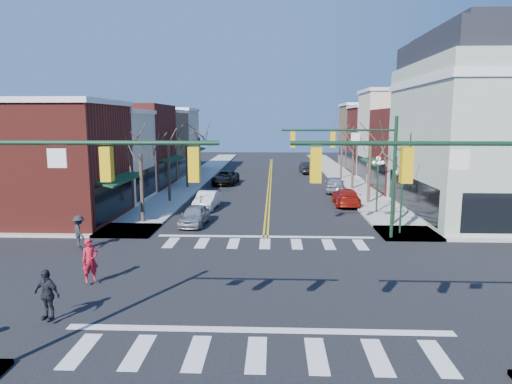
# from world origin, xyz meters

# --- Properties ---
(ground) EXTENTS (160.00, 160.00, 0.00)m
(ground) POSITION_xyz_m (0.00, 0.00, 0.00)
(ground) COLOR black
(ground) RESTS_ON ground
(sidewalk_left) EXTENTS (3.50, 70.00, 0.15)m
(sidewalk_left) POSITION_xyz_m (-8.75, 20.00, 0.07)
(sidewalk_left) COLOR #9E9B93
(sidewalk_left) RESTS_ON ground
(sidewalk_right) EXTENTS (3.50, 70.00, 0.15)m
(sidewalk_right) POSITION_xyz_m (8.75, 20.00, 0.07)
(sidewalk_right) COLOR #9E9B93
(sidewalk_right) RESTS_ON ground
(bldg_left_brick_a) EXTENTS (10.00, 8.50, 8.00)m
(bldg_left_brick_a) POSITION_xyz_m (-15.50, 11.75, 4.00)
(bldg_left_brick_a) COLOR maroon
(bldg_left_brick_a) RESTS_ON ground
(bldg_left_stucco_a) EXTENTS (10.00, 7.00, 7.50)m
(bldg_left_stucco_a) POSITION_xyz_m (-15.50, 19.50, 3.75)
(bldg_left_stucco_a) COLOR beige
(bldg_left_stucco_a) RESTS_ON ground
(bldg_left_brick_b) EXTENTS (10.00, 9.00, 8.50)m
(bldg_left_brick_b) POSITION_xyz_m (-15.50, 27.50, 4.25)
(bldg_left_brick_b) COLOR maroon
(bldg_left_brick_b) RESTS_ON ground
(bldg_left_tan) EXTENTS (10.00, 7.50, 7.80)m
(bldg_left_tan) POSITION_xyz_m (-15.50, 35.75, 3.90)
(bldg_left_tan) COLOR #937451
(bldg_left_tan) RESTS_ON ground
(bldg_left_stucco_b) EXTENTS (10.00, 8.00, 8.20)m
(bldg_left_stucco_b) POSITION_xyz_m (-15.50, 43.50, 4.10)
(bldg_left_stucco_b) COLOR beige
(bldg_left_stucco_b) RESTS_ON ground
(bldg_right_brick_a) EXTENTS (10.00, 8.50, 8.00)m
(bldg_right_brick_a) POSITION_xyz_m (15.50, 25.75, 4.00)
(bldg_right_brick_a) COLOR maroon
(bldg_right_brick_a) RESTS_ON ground
(bldg_right_stucco) EXTENTS (10.00, 7.00, 10.00)m
(bldg_right_stucco) POSITION_xyz_m (15.50, 33.50, 5.00)
(bldg_right_stucco) COLOR beige
(bldg_right_stucco) RESTS_ON ground
(bldg_right_brick_b) EXTENTS (10.00, 8.00, 8.50)m
(bldg_right_brick_b) POSITION_xyz_m (15.50, 41.00, 4.25)
(bldg_right_brick_b) COLOR maroon
(bldg_right_brick_b) RESTS_ON ground
(bldg_right_tan) EXTENTS (10.00, 8.00, 9.00)m
(bldg_right_tan) POSITION_xyz_m (15.50, 49.00, 4.50)
(bldg_right_tan) COLOR #937451
(bldg_right_tan) RESTS_ON ground
(victorian_corner) EXTENTS (12.25, 14.25, 13.30)m
(victorian_corner) POSITION_xyz_m (16.50, 14.50, 6.66)
(victorian_corner) COLOR #ADB9A0
(victorian_corner) RESTS_ON ground
(traffic_mast_near_left) EXTENTS (6.60, 0.28, 7.20)m
(traffic_mast_near_left) POSITION_xyz_m (-5.55, -7.40, 4.71)
(traffic_mast_near_left) COLOR #14331E
(traffic_mast_near_left) RESTS_ON ground
(traffic_mast_near_right) EXTENTS (6.60, 0.28, 7.20)m
(traffic_mast_near_right) POSITION_xyz_m (5.55, -7.40, 4.71)
(traffic_mast_near_right) COLOR #14331E
(traffic_mast_near_right) RESTS_ON ground
(traffic_mast_far_right) EXTENTS (6.60, 0.28, 7.20)m
(traffic_mast_far_right) POSITION_xyz_m (5.55, 7.40, 4.71)
(traffic_mast_far_right) COLOR #14331E
(traffic_mast_far_right) RESTS_ON ground
(lamppost_corner) EXTENTS (0.36, 0.36, 4.33)m
(lamppost_corner) POSITION_xyz_m (8.20, 8.50, 2.96)
(lamppost_corner) COLOR #14331E
(lamppost_corner) RESTS_ON ground
(lamppost_midblock) EXTENTS (0.36, 0.36, 4.33)m
(lamppost_midblock) POSITION_xyz_m (8.20, 15.00, 2.96)
(lamppost_midblock) COLOR #14331E
(lamppost_midblock) RESTS_ON ground
(tree_left_a) EXTENTS (0.24, 0.24, 4.76)m
(tree_left_a) POSITION_xyz_m (-8.40, 11.00, 2.38)
(tree_left_a) COLOR #382B21
(tree_left_a) RESTS_ON ground
(tree_left_b) EXTENTS (0.24, 0.24, 5.04)m
(tree_left_b) POSITION_xyz_m (-8.40, 19.00, 2.52)
(tree_left_b) COLOR #382B21
(tree_left_b) RESTS_ON ground
(tree_left_c) EXTENTS (0.24, 0.24, 4.55)m
(tree_left_c) POSITION_xyz_m (-8.40, 27.00, 2.27)
(tree_left_c) COLOR #382B21
(tree_left_c) RESTS_ON ground
(tree_left_d) EXTENTS (0.24, 0.24, 4.90)m
(tree_left_d) POSITION_xyz_m (-8.40, 35.00, 2.45)
(tree_left_d) COLOR #382B21
(tree_left_d) RESTS_ON ground
(tree_right_a) EXTENTS (0.24, 0.24, 4.62)m
(tree_right_a) POSITION_xyz_m (8.40, 11.00, 2.31)
(tree_right_a) COLOR #382B21
(tree_right_a) RESTS_ON ground
(tree_right_b) EXTENTS (0.24, 0.24, 5.18)m
(tree_right_b) POSITION_xyz_m (8.40, 19.00, 2.59)
(tree_right_b) COLOR #382B21
(tree_right_b) RESTS_ON ground
(tree_right_c) EXTENTS (0.24, 0.24, 4.83)m
(tree_right_c) POSITION_xyz_m (8.40, 27.00, 2.42)
(tree_right_c) COLOR #382B21
(tree_right_c) RESTS_ON ground
(tree_right_d) EXTENTS (0.24, 0.24, 4.97)m
(tree_right_d) POSITION_xyz_m (8.40, 35.00, 2.48)
(tree_right_d) COLOR #382B21
(tree_right_d) RESTS_ON ground
(car_left_near) EXTENTS (1.86, 4.02, 1.33)m
(car_left_near) POSITION_xyz_m (-4.80, 10.68, 0.67)
(car_left_near) COLOR #A3A3A7
(car_left_near) RESTS_ON ground
(car_left_mid) EXTENTS (1.78, 4.30, 1.38)m
(car_left_mid) POSITION_xyz_m (-4.80, 16.35, 0.69)
(car_left_mid) COLOR silver
(car_left_mid) RESTS_ON ground
(car_left_far) EXTENTS (2.77, 5.43, 1.47)m
(car_left_far) POSITION_xyz_m (-4.80, 30.21, 0.73)
(car_left_far) COLOR black
(car_left_far) RESTS_ON ground
(car_right_near) EXTENTS (2.08, 4.90, 1.41)m
(car_right_near) POSITION_xyz_m (6.40, 18.22, 0.70)
(car_right_near) COLOR maroon
(car_right_near) RESTS_ON ground
(car_right_mid) EXTENTS (2.40, 4.83, 1.58)m
(car_right_mid) POSITION_xyz_m (6.40, 25.16, 0.79)
(car_right_mid) COLOR #A8A8AD
(car_right_mid) RESTS_ON ground
(car_right_far) EXTENTS (1.95, 4.73, 1.52)m
(car_right_far) POSITION_xyz_m (4.80, 40.80, 0.76)
(car_right_far) COLOR black
(car_right_far) RESTS_ON ground
(pedestrian_red_a) EXTENTS (0.81, 0.78, 1.87)m
(pedestrian_red_a) POSITION_xyz_m (-7.30, -0.60, 1.09)
(pedestrian_red_a) COLOR red
(pedestrian_red_a) RESTS_ON sidewalk_left
(pedestrian_dark_a) EXTENTS (1.13, 0.74, 1.79)m
(pedestrian_dark_a) POSITION_xyz_m (-7.30, -4.34, 1.04)
(pedestrian_dark_a) COLOR black
(pedestrian_dark_a) RESTS_ON sidewalk_left
(pedestrian_dark_b) EXTENTS (1.22, 1.30, 1.76)m
(pedestrian_dark_b) POSITION_xyz_m (-10.00, 4.56, 1.03)
(pedestrian_dark_b) COLOR black
(pedestrian_dark_b) RESTS_ON sidewalk_left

